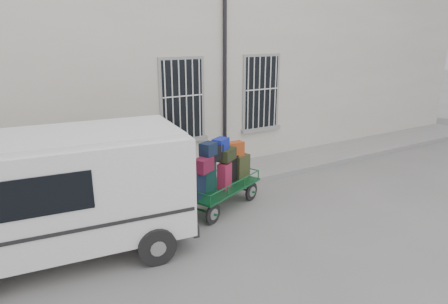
% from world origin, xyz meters
% --- Properties ---
extents(ground, '(80.00, 80.00, 0.00)m').
position_xyz_m(ground, '(0.00, 0.00, 0.00)').
color(ground, slate).
rests_on(ground, ground).
extents(building, '(24.00, 5.15, 6.00)m').
position_xyz_m(building, '(0.00, 5.50, 3.00)').
color(building, '#BFB4A3').
rests_on(building, ground).
extents(sidewalk, '(24.00, 1.70, 0.15)m').
position_xyz_m(sidewalk, '(0.00, 2.20, 0.07)').
color(sidewalk, gray).
rests_on(sidewalk, ground).
extents(luggage_cart, '(2.43, 1.69, 1.73)m').
position_xyz_m(luggage_cart, '(-0.64, 0.50, 0.91)').
color(luggage_cart, black).
rests_on(luggage_cart, ground).
extents(van, '(4.89, 2.53, 2.37)m').
position_xyz_m(van, '(-4.24, 0.12, 1.36)').
color(van, silver).
rests_on(van, ground).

